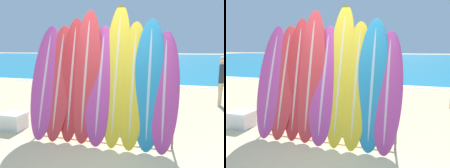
% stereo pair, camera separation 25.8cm
% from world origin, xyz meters
% --- Properties ---
extents(ground_plane, '(160.00, 160.00, 0.00)m').
position_xyz_m(ground_plane, '(0.00, 0.00, 0.00)').
color(ground_plane, beige).
extents(ocean_water, '(120.00, 60.00, 0.01)m').
position_xyz_m(ocean_water, '(0.00, 36.66, 0.00)').
color(ocean_water, teal).
rests_on(ocean_water, ground_plane).
extents(surfboard_rack, '(2.66, 0.04, 0.94)m').
position_xyz_m(surfboard_rack, '(-0.14, 0.64, 0.51)').
color(surfboard_rack, slate).
rests_on(surfboard_rack, ground_plane).
extents(surfboard_slot_0, '(0.59, 0.79, 2.21)m').
position_xyz_m(surfboard_slot_0, '(-1.29, 0.66, 1.10)').
color(surfboard_slot_0, '#B23D8E').
rests_on(surfboard_slot_0, ground_plane).
extents(surfboard_slot_1, '(0.54, 0.75, 2.21)m').
position_xyz_m(surfboard_slot_1, '(-1.00, 0.66, 1.11)').
color(surfboard_slot_1, red).
rests_on(surfboard_slot_1, ground_plane).
extents(surfboard_slot_2, '(0.51, 0.64, 2.33)m').
position_xyz_m(surfboard_slot_2, '(-0.72, 0.67, 1.17)').
color(surfboard_slot_2, red).
rests_on(surfboard_slot_2, ground_plane).
extents(surfboard_slot_3, '(0.57, 0.68, 2.48)m').
position_xyz_m(surfboard_slot_3, '(-0.44, 0.68, 1.24)').
color(surfboard_slot_3, red).
rests_on(surfboard_slot_3, ground_plane).
extents(surfboard_slot_4, '(0.58, 0.73, 2.17)m').
position_xyz_m(surfboard_slot_4, '(-0.15, 0.65, 1.09)').
color(surfboard_slot_4, '#B23D8E').
rests_on(surfboard_slot_4, ground_plane).
extents(surfboard_slot_5, '(0.50, 0.82, 2.57)m').
position_xyz_m(surfboard_slot_5, '(0.14, 0.72, 1.28)').
color(surfboard_slot_5, yellow).
rests_on(surfboard_slot_5, ground_plane).
extents(surfboard_slot_6, '(0.51, 0.75, 2.24)m').
position_xyz_m(surfboard_slot_6, '(0.45, 0.67, 1.12)').
color(surfboard_slot_6, yellow).
rests_on(surfboard_slot_6, ground_plane).
extents(surfboard_slot_7, '(0.56, 0.69, 2.28)m').
position_xyz_m(surfboard_slot_7, '(0.74, 0.66, 1.14)').
color(surfboard_slot_7, teal).
rests_on(surfboard_slot_7, ground_plane).
extents(surfboard_slot_8, '(0.50, 0.68, 2.06)m').
position_xyz_m(surfboard_slot_8, '(1.00, 0.64, 1.03)').
color(surfboard_slot_8, '#B23D8E').
rests_on(surfboard_slot_8, ground_plane).
extents(person_near_water, '(0.28, 0.23, 1.64)m').
position_xyz_m(person_near_water, '(0.54, 5.30, 0.89)').
color(person_near_water, '#846047').
rests_on(person_near_water, ground_plane).
extents(person_mid_beach, '(0.20, 0.25, 1.51)m').
position_xyz_m(person_mid_beach, '(2.56, 4.01, 0.82)').
color(person_mid_beach, beige).
rests_on(person_mid_beach, ground_plane).
extents(cooler_box, '(0.52, 0.40, 0.36)m').
position_xyz_m(cooler_box, '(-2.17, 0.71, 0.18)').
color(cooler_box, silver).
rests_on(cooler_box, ground_plane).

